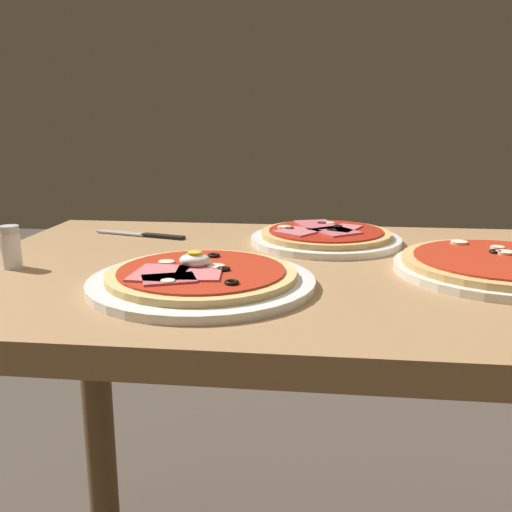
{
  "coord_description": "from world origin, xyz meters",
  "views": [
    {
      "loc": [
        -0.01,
        -0.89,
        1.0
      ],
      "look_at": [
        -0.1,
        -0.06,
        0.8
      ],
      "focal_mm": 40.64,
      "sensor_mm": 36.0,
      "label": 1
    }
  ],
  "objects_px": {
    "pizza_across_left": "(325,237)",
    "knife": "(146,235)",
    "dining_table": "(323,348)",
    "salt_shaker": "(11,247)",
    "pizza_foreground": "(201,278)",
    "pizza_across_right": "(501,266)"
  },
  "relations": [
    {
      "from": "knife",
      "to": "pizza_foreground",
      "type": "bearing_deg",
      "value": -61.04
    },
    {
      "from": "pizza_across_left",
      "to": "pizza_across_right",
      "type": "distance_m",
      "value": 0.32
    },
    {
      "from": "dining_table",
      "to": "pizza_across_left",
      "type": "xyz_separation_m",
      "value": [
        -0.0,
        0.17,
        0.15
      ]
    },
    {
      "from": "pizza_foreground",
      "to": "salt_shaker",
      "type": "distance_m",
      "value": 0.32
    },
    {
      "from": "pizza_across_left",
      "to": "pizza_across_right",
      "type": "relative_size",
      "value": 0.88
    },
    {
      "from": "pizza_foreground",
      "to": "knife",
      "type": "height_order",
      "value": "pizza_foreground"
    },
    {
      "from": "dining_table",
      "to": "pizza_foreground",
      "type": "xyz_separation_m",
      "value": [
        -0.17,
        -0.13,
        0.15
      ]
    },
    {
      "from": "dining_table",
      "to": "knife",
      "type": "bearing_deg",
      "value": 151.07
    },
    {
      "from": "knife",
      "to": "pizza_across_left",
      "type": "bearing_deg",
      "value": -3.18
    },
    {
      "from": "dining_table",
      "to": "knife",
      "type": "height_order",
      "value": "knife"
    },
    {
      "from": "pizza_foreground",
      "to": "salt_shaker",
      "type": "relative_size",
      "value": 4.72
    },
    {
      "from": "pizza_across_right",
      "to": "salt_shaker",
      "type": "bearing_deg",
      "value": -175.73
    },
    {
      "from": "pizza_foreground",
      "to": "salt_shaker",
      "type": "xyz_separation_m",
      "value": [
        -0.31,
        0.07,
        0.02
      ]
    },
    {
      "from": "pizza_foreground",
      "to": "knife",
      "type": "distance_m",
      "value": 0.37
    },
    {
      "from": "dining_table",
      "to": "salt_shaker",
      "type": "height_order",
      "value": "salt_shaker"
    },
    {
      "from": "pizza_foreground",
      "to": "knife",
      "type": "xyz_separation_m",
      "value": [
        -0.18,
        0.32,
        -0.01
      ]
    },
    {
      "from": "knife",
      "to": "salt_shaker",
      "type": "height_order",
      "value": "salt_shaker"
    },
    {
      "from": "knife",
      "to": "salt_shaker",
      "type": "bearing_deg",
      "value": -117.42
    },
    {
      "from": "pizza_across_right",
      "to": "salt_shaker",
      "type": "xyz_separation_m",
      "value": [
        -0.75,
        -0.06,
        0.02
      ]
    },
    {
      "from": "pizza_across_right",
      "to": "knife",
      "type": "xyz_separation_m",
      "value": [
        -0.61,
        0.2,
        -0.01
      ]
    },
    {
      "from": "pizza_across_right",
      "to": "pizza_across_left",
      "type": "bearing_deg",
      "value": 145.18
    },
    {
      "from": "pizza_across_left",
      "to": "knife",
      "type": "distance_m",
      "value": 0.35
    }
  ]
}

